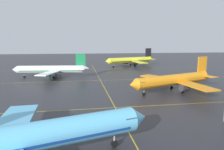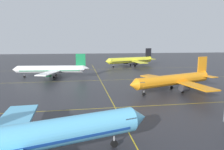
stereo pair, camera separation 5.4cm
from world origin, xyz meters
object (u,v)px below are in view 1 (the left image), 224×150
(airliner_third_row, at_px, (52,69))
(airliner_far_left_stand, at_px, (131,60))
(airliner_front_gate, at_px, (16,140))
(airliner_second_row, at_px, (175,80))

(airliner_third_row, height_order, airliner_far_left_stand, airliner_far_left_stand)
(airliner_front_gate, distance_m, airliner_third_row, 71.87)
(airliner_front_gate, relative_size, airliner_third_row, 1.05)
(airliner_front_gate, xyz_separation_m, airliner_far_left_stand, (43.90, 110.46, 0.16))
(airliner_front_gate, relative_size, airliner_far_left_stand, 0.98)
(airliner_far_left_stand, bearing_deg, airliner_front_gate, -111.67)
(airliner_third_row, relative_size, airliner_far_left_stand, 0.93)
(airliner_second_row, relative_size, airliner_third_row, 0.98)
(airliner_second_row, height_order, airliner_far_left_stand, airliner_far_left_stand)
(airliner_front_gate, xyz_separation_m, airliner_third_row, (-5.37, 71.67, -0.26))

